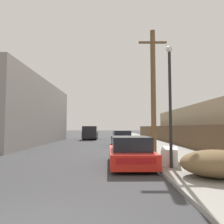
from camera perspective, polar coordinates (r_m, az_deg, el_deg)
name	(u,v)px	position (r m, az deg, el deg)	size (l,w,h in m)	color
sidewalk_curb	(145,141)	(27.08, 8.58, -7.44)	(4.20, 63.00, 0.12)	gray
discarded_fridge	(171,156)	(10.17, 15.08, -10.95)	(1.13, 1.92, 0.72)	white
parked_sports_car_red	(131,152)	(10.06, 4.99, -10.44)	(1.92, 4.53, 1.31)	red
car_parked_mid	(122,138)	(20.66, 2.72, -6.93)	(2.00, 4.28, 1.40)	#2D478C
pickup_truck	(91,133)	(31.19, -5.42, -5.40)	(2.12, 5.80, 1.85)	#232328
utility_pole	(154,89)	(14.20, 10.96, 5.93)	(1.80, 0.31, 7.85)	brown
street_lamp	(171,96)	(9.14, 15.16, 3.97)	(0.26, 0.26, 4.93)	#232326
brush_pile	(218,163)	(8.04, 25.90, -11.98)	(2.35, 1.94, 0.87)	brown
wooden_fence	(166,134)	(24.76, 13.96, -5.54)	(0.08, 41.98, 1.74)	brown
building_left_block	(16,113)	(25.04, -23.74, -0.13)	(7.00, 18.48, 6.50)	gray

